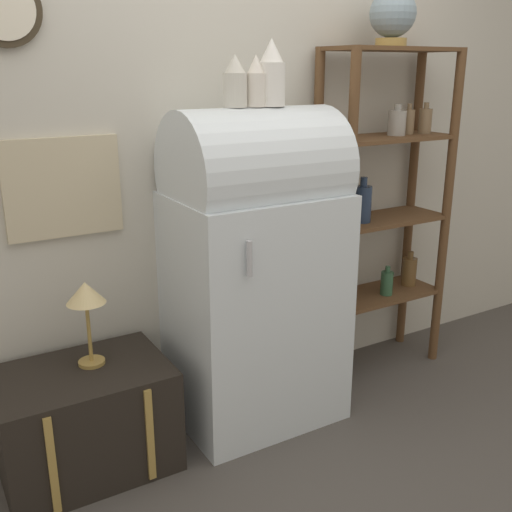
{
  "coord_description": "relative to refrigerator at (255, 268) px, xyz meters",
  "views": [
    {
      "loc": [
        -1.34,
        -1.99,
        1.64
      ],
      "look_at": [
        0.0,
        0.27,
        0.82
      ],
      "focal_mm": 42.0,
      "sensor_mm": 36.0,
      "label": 1
    }
  ],
  "objects": [
    {
      "name": "vase_right",
      "position": [
        0.08,
        -0.0,
        0.85
      ],
      "size": [
        0.12,
        0.12,
        0.28
      ],
      "color": "white",
      "rests_on": "refrigerator"
    },
    {
      "name": "refrigerator",
      "position": [
        0.0,
        0.0,
        0.0
      ],
      "size": [
        0.75,
        0.6,
        1.48
      ],
      "color": "silver",
      "rests_on": "ground_plane"
    },
    {
      "name": "wall_back",
      "position": [
        -0.01,
        0.31,
        0.59
      ],
      "size": [
        7.0,
        0.09,
        2.7
      ],
      "color": "beige",
      "rests_on": "ground_plane"
    },
    {
      "name": "vase_center",
      "position": [
        0.0,
        -0.01,
        0.82
      ],
      "size": [
        0.08,
        0.08,
        0.21
      ],
      "color": "silver",
      "rests_on": "refrigerator"
    },
    {
      "name": "globe",
      "position": [
        0.82,
        0.08,
        1.12
      ],
      "size": [
        0.23,
        0.23,
        0.27
      ],
      "color": "#AD8942",
      "rests_on": "shelf_unit"
    },
    {
      "name": "ground_plane",
      "position": [
        0.0,
        -0.27,
        -0.76
      ],
      "size": [
        12.0,
        12.0,
        0.0
      ],
      "primitive_type": "plane",
      "color": "#4C4742"
    },
    {
      "name": "suitcase_trunk",
      "position": [
        -0.83,
        -0.0,
        -0.53
      ],
      "size": [
        0.7,
        0.5,
        0.46
      ],
      "color": "black",
      "rests_on": "ground_plane"
    },
    {
      "name": "shelf_unit",
      "position": [
        0.86,
        0.1,
        0.22
      ],
      "size": [
        0.74,
        0.32,
        1.74
      ],
      "color": "brown",
      "rests_on": "ground_plane"
    },
    {
      "name": "vase_left",
      "position": [
        -0.09,
        0.01,
        0.82
      ],
      "size": [
        0.1,
        0.1,
        0.21
      ],
      "color": "beige",
      "rests_on": "refrigerator"
    },
    {
      "name": "desk_lamp",
      "position": [
        -0.78,
        0.04,
        -0.01
      ],
      "size": [
        0.16,
        0.16,
        0.36
      ],
      "color": "#AD8942",
      "rests_on": "suitcase_trunk"
    }
  ]
}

